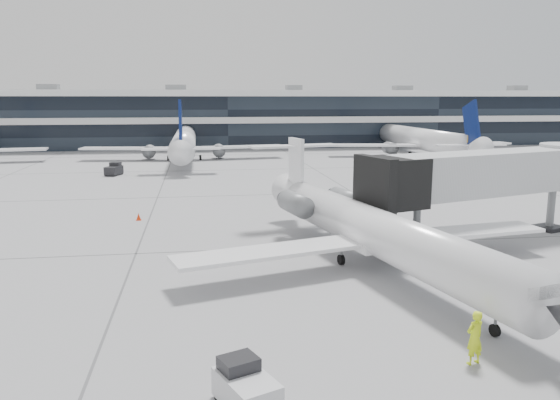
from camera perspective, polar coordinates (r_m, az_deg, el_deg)
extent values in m
plane|color=gray|center=(36.19, 1.17, -4.96)|extent=(220.00, 220.00, 0.00)
cube|color=black|center=(116.59, -5.77, 8.26)|extent=(170.00, 22.00, 10.00)
cylinder|color=white|center=(31.19, 10.47, -3.47)|extent=(7.36, 23.22, 2.61)
cone|color=white|center=(42.66, 1.38, 0.89)|extent=(3.06, 3.54, 2.48)
cube|color=white|center=(29.59, -1.09, -5.42)|extent=(10.90, 5.34, 0.21)
cube|color=white|center=(35.66, 18.32, -3.18)|extent=(10.87, 3.96, 0.21)
cylinder|color=slate|center=(37.18, 1.63, -0.41)|extent=(2.10, 3.51, 1.45)
cylinder|color=slate|center=(38.78, 6.92, -0.03)|extent=(2.10, 3.51, 1.45)
cube|color=white|center=(41.83, 1.69, 3.50)|extent=(0.79, 2.51, 4.35)
cube|color=white|center=(42.02, 1.50, 5.66)|extent=(7.12, 2.95, 0.15)
cylinder|color=black|center=(24.82, 21.52, -12.55)|extent=(0.28, 0.57, 0.54)
cylinder|color=black|center=(32.64, 6.40, -6.21)|extent=(0.36, 0.65, 0.62)
cylinder|color=black|center=(34.01, 10.78, -5.64)|extent=(0.36, 0.65, 0.62)
cube|color=silver|center=(39.81, 20.98, 2.69)|extent=(15.56, 7.44, 2.85)
cube|color=black|center=(34.55, 11.92, 1.87)|extent=(3.75, 4.19, 3.07)
cylinder|color=slate|center=(36.28, 14.07, -2.75)|extent=(0.48, 0.48, 3.07)
cube|color=black|center=(36.55, 13.99, -4.50)|extent=(2.34, 2.05, 0.77)
cylinder|color=slate|center=(45.24, 26.46, -0.79)|extent=(0.55, 0.55, 3.29)
imported|color=#DCFF1A|center=(21.93, 19.67, -13.38)|extent=(0.87, 0.71, 2.07)
cube|color=silver|center=(18.35, -3.51, -19.27)|extent=(2.19, 2.70, 0.96)
cube|color=black|center=(18.46, -4.34, -16.82)|extent=(1.45, 1.34, 0.53)
cylinder|color=black|center=(18.97, -6.44, -19.47)|extent=(0.36, 0.51, 0.47)
cylinder|color=black|center=(19.42, -3.12, -18.65)|extent=(0.36, 0.51, 0.47)
cone|color=red|center=(45.44, -14.56, -1.69)|extent=(0.39, 0.39, 0.60)
cube|color=red|center=(45.50, -14.55, -2.04)|extent=(0.43, 0.43, 0.03)
cube|color=black|center=(72.69, -16.98, 2.98)|extent=(2.20, 2.85, 1.03)
cube|color=black|center=(73.11, -16.81, 3.57)|extent=(1.51, 1.37, 0.57)
cylinder|color=black|center=(73.83, -17.08, 2.79)|extent=(0.35, 0.54, 0.50)
cylinder|color=black|center=(73.27, -16.21, 2.78)|extent=(0.35, 0.54, 0.50)
cylinder|color=black|center=(72.22, -17.73, 2.59)|extent=(0.35, 0.54, 0.50)
cylinder|color=black|center=(71.65, -16.84, 2.58)|extent=(0.35, 0.54, 0.50)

